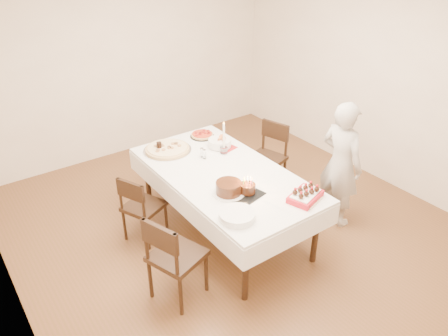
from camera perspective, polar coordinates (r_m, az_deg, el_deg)
floor at (r=4.99m, az=1.33°, el=-7.76°), size 5.00×5.00×0.00m
wall_back at (r=6.37m, az=-12.53°, el=13.65°), size 4.50×0.04×2.70m
wall_right at (r=5.87m, az=19.72°, el=11.28°), size 0.04×5.00×2.70m
dining_table at (r=4.74m, az=-0.00°, el=-4.49°), size 1.15×2.14×0.75m
chair_right_savory at (r=5.46m, az=5.48°, el=1.16°), size 0.56×0.56×0.88m
chair_left_savory at (r=4.71m, az=-10.42°, el=-4.93°), size 0.54×0.54×0.79m
chair_left_dessert at (r=3.96m, az=-6.14°, el=-11.32°), size 0.58×0.58×0.90m
person at (r=4.91m, az=14.98°, el=0.47°), size 0.37×0.54×1.44m
pizza_white at (r=5.00m, az=-7.41°, el=2.49°), size 0.70×0.70×0.04m
pizza_pepperoni at (r=5.30m, az=-2.87°, el=4.34°), size 0.34×0.34×0.04m
red_placemat at (r=5.03m, az=0.13°, el=2.66°), size 0.26×0.26×0.01m
pasta_bowl at (r=5.03m, az=-0.56°, el=3.32°), size 0.30×0.30×0.08m
taper_candle at (r=4.83m, az=-0.02°, el=4.01°), size 0.09×0.09×0.39m
shaker_pair at (r=4.78m, az=-2.58°, el=1.83°), size 0.12×0.12×0.11m
cola_glass at (r=4.99m, az=-8.46°, el=2.77°), size 0.08×0.08×0.11m
layer_cake at (r=4.16m, az=0.61°, el=-2.64°), size 0.41×0.41×0.12m
cake_board at (r=4.19m, az=2.32°, el=-3.44°), size 0.40×0.40×0.01m
birthday_cake at (r=4.16m, az=3.12°, el=-2.27°), size 0.19×0.19×0.15m
strawberry_box at (r=4.16m, az=10.58°, el=-3.53°), size 0.39×0.32×0.08m
box_lid at (r=4.17m, az=11.05°, el=-4.21°), size 0.30×0.24×0.02m
plate_stack at (r=3.84m, az=1.71°, el=-6.22°), size 0.40×0.40×0.07m
china_plate at (r=3.90m, az=1.92°, el=-6.18°), size 0.25×0.25×0.01m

